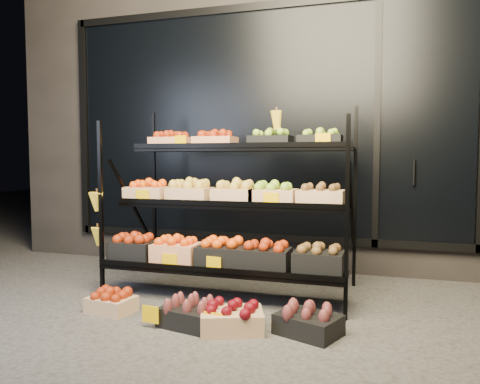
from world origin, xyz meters
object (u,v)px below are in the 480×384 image
(display_rack, at_px, (229,204))
(floor_crate_midright, at_px, (232,317))
(floor_crate_midleft, at_px, (191,313))
(floor_crate_left, at_px, (111,301))

(display_rack, height_order, floor_crate_midright, display_rack)
(floor_crate_midleft, xyz_separation_m, floor_crate_midright, (0.31, -0.00, 0.00))
(floor_crate_left, distance_m, floor_crate_midright, 1.02)
(floor_crate_midleft, distance_m, floor_crate_midright, 0.31)
(floor_crate_left, height_order, floor_crate_midleft, floor_crate_midleft)
(display_rack, distance_m, floor_crate_left, 1.25)
(floor_crate_left, xyz_separation_m, floor_crate_midleft, (0.71, -0.10, 0.01))
(display_rack, xyz_separation_m, floor_crate_midright, (0.31, -0.88, -0.69))
(display_rack, xyz_separation_m, floor_crate_midleft, (0.01, -0.87, -0.69))
(floor_crate_midright, bearing_deg, display_rack, 89.83)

